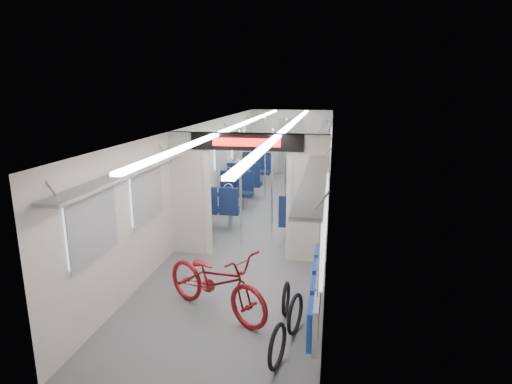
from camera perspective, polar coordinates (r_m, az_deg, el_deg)
carriage at (r=9.38m, az=0.98°, el=4.11°), size 12.00×12.02×2.31m
bicycle at (r=6.04m, az=-5.34°, el=-11.74°), size 1.92×1.47×0.97m
flip_bench at (r=5.62m, az=8.07°, el=-12.77°), size 0.12×2.12×0.53m
bike_hoop_a at (r=5.09m, az=2.85°, el=-20.11°), size 0.17×0.53×0.54m
bike_hoop_b at (r=5.70m, az=5.23°, el=-16.11°), size 0.18×0.53×0.54m
bike_hoop_c at (r=6.11m, az=4.01°, el=-14.21°), size 0.08×0.48×0.48m
seat_bay_near_left at (r=10.31m, az=-3.68°, el=-0.56°), size 0.89×1.97×1.07m
seat_bay_near_right at (r=9.50m, az=6.54°, el=-1.77°), size 0.91×2.10×1.11m
seat_bay_far_left at (r=13.00m, az=-0.71°, el=2.62°), size 0.93×2.19×1.14m
seat_bay_far_right at (r=13.09m, az=7.62°, el=2.63°), size 0.95×2.28×1.16m
stanchion_near_left at (r=8.25m, az=-2.07°, el=0.26°), size 0.04×0.04×2.30m
stanchion_near_right at (r=8.57m, az=2.16°, el=0.77°), size 0.04×0.04×2.30m
stanchion_far_left at (r=11.78m, az=1.23°, el=4.37°), size 0.04×0.04×2.30m
stanchion_far_right at (r=11.31m, az=3.97°, el=3.94°), size 0.04×0.04×2.30m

